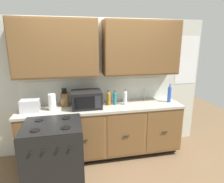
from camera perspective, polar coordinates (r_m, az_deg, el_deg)
name	(u,v)px	position (r m, az deg, el deg)	size (l,w,h in m)	color
ground_plane	(106,164)	(3.42, -1.84, -20.78)	(8.00, 8.00, 0.00)	brown
wall_unit	(100,63)	(3.31, -3.56, 8.32)	(3.91, 0.40, 2.37)	silver
counter_run	(103,130)	(3.43, -2.76, -11.42)	(2.74, 0.64, 0.93)	black
stove_range	(55,156)	(2.86, -16.68, -17.85)	(0.76, 0.68, 0.95)	black
microwave	(87,99)	(3.16, -7.56, -2.34)	(0.48, 0.37, 0.28)	black
toaster	(30,106)	(3.22, -23.13, -3.92)	(0.28, 0.18, 0.19)	#B7B7BC
knife_block	(65,99)	(3.33, -13.87, -2.21)	(0.11, 0.14, 0.31)	brown
sink_faucet	(144,94)	(3.64, 9.51, -0.83)	(0.02, 0.02, 0.20)	#B2B5BA
paper_towel_roll	(52,102)	(3.16, -17.31, -3.05)	(0.12, 0.12, 0.26)	white
bottle_amber	(109,98)	(3.28, -1.01, -1.90)	(0.07, 0.07, 0.25)	#9E6619
bottle_blue	(169,93)	(3.58, 16.67, -0.50)	(0.07, 0.07, 0.33)	blue
bottle_teal	(115,98)	(3.30, 0.81, -1.89)	(0.07, 0.07, 0.24)	#1E707A
bottle_clear	(125,97)	(3.31, 3.95, -1.70)	(0.06, 0.06, 0.26)	silver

